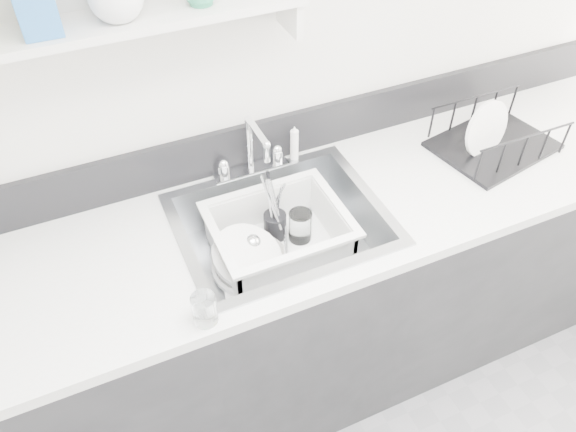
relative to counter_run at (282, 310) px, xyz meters
name	(u,v)px	position (x,y,z in m)	size (l,w,h in m)	color
room_shell	(546,192)	(0.00, -0.80, 1.22)	(3.50, 3.00, 2.60)	silver
counter_run	(282,310)	(0.00, 0.00, 0.00)	(3.20, 0.62, 0.92)	black
backsplash	(245,146)	(0.00, 0.30, 0.54)	(3.20, 0.02, 0.16)	black
sink	(282,240)	(0.00, 0.00, 0.37)	(0.64, 0.52, 0.20)	silver
faucet	(251,159)	(0.00, 0.25, 0.52)	(0.26, 0.18, 0.23)	silver
side_sprayer	(294,143)	(0.16, 0.25, 0.53)	(0.03, 0.03, 0.14)	white
wall_shelf	(110,27)	(-0.35, 0.23, 1.05)	(1.00, 0.16, 0.12)	silver
wash_tub	(279,236)	(0.00, 0.01, 0.37)	(0.43, 0.35, 0.17)	white
plate_stack	(250,261)	(-0.12, -0.02, 0.34)	(0.28, 0.27, 0.11)	white
utensil_cup	(275,223)	(0.01, 0.08, 0.36)	(0.08, 0.08, 0.25)	black
ladle	(272,247)	(-0.03, 0.01, 0.34)	(0.25, 0.09, 0.07)	silver
tumbler_in_tub	(300,226)	(0.08, 0.04, 0.36)	(0.08, 0.08, 0.11)	white
tumbler_counter	(204,309)	(-0.33, -0.26, 0.50)	(0.06, 0.06, 0.09)	white
dish_rack	(497,130)	(0.83, 0.03, 0.53)	(0.40, 0.30, 0.14)	black
bowl_small	(315,263)	(0.08, -0.09, 0.32)	(0.10, 0.10, 0.03)	white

